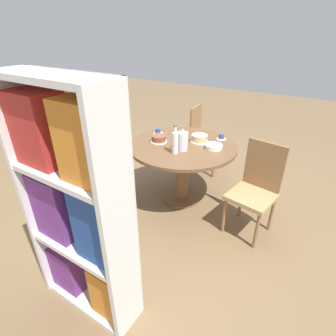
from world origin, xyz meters
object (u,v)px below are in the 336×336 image
object	(u,v)px
cake_second	(159,139)
cup_a	(158,132)
cake_main	(199,139)
chair_b	(255,188)
cup_b	(221,137)
coffee_pot	(182,141)
chair_a	(106,172)
chair_c	(203,138)
water_bottle	(175,142)
bookshelf	(79,210)

from	to	relation	value
cake_second	cup_a	xyz separation A→B (m)	(0.17, -0.23, -0.01)
cake_main	chair_b	bearing A→B (deg)	161.63
cup_b	cake_second	bearing A→B (deg)	38.95
chair_b	coffee_pot	distance (m)	0.91
chair_a	chair_b	xyz separation A→B (m)	(-1.54, -0.56, 0.00)
chair_a	coffee_pot	world-z (taller)	coffee_pot
chair_b	cup_b	distance (m)	0.81
coffee_pot	cup_a	distance (m)	0.59
chair_c	coffee_pot	world-z (taller)	coffee_pot
chair_b	water_bottle	distance (m)	0.95
coffee_pot	chair_c	bearing A→B (deg)	-77.86
chair_a	chair_c	world-z (taller)	same
cup_a	chair_c	bearing A→B (deg)	-111.44
chair_c	cup_a	distance (m)	0.85
chair_b	cup_a	size ratio (longest dim) A/B	8.05
coffee_pot	cake_second	xyz separation A→B (m)	(0.35, -0.05, -0.07)
cake_main	chair_a	bearing A→B (deg)	47.21
cake_second	bookshelf	bearing A→B (deg)	104.16
bookshelf	cake_second	bearing A→B (deg)	104.16
cup_a	coffee_pot	bearing A→B (deg)	151.08
chair_a	chair_b	bearing A→B (deg)	158.90
cake_main	water_bottle	bearing A→B (deg)	79.20
chair_a	cake_second	xyz separation A→B (m)	(-0.35, -0.56, 0.29)
cake_main	cake_second	xyz separation A→B (m)	(0.41, 0.26, -0.00)
cup_b	bookshelf	bearing A→B (deg)	83.97
chair_c	water_bottle	distance (m)	1.22
chair_b	coffee_pot	size ratio (longest dim) A/B	3.99
chair_b	chair_c	bearing A→B (deg)	146.94
coffee_pot	cup_b	world-z (taller)	coffee_pot
coffee_pot	cup_a	world-z (taller)	coffee_pot
bookshelf	cup_a	size ratio (longest dim) A/B	14.50
water_bottle	cake_main	world-z (taller)	water_bottle
bookshelf	cup_a	world-z (taller)	bookshelf
chair_c	water_bottle	world-z (taller)	water_bottle
chair_a	cup_b	distance (m)	1.43
chair_c	water_bottle	bearing A→B (deg)	-175.58
bookshelf	cup_b	xyz separation A→B (m)	(-0.21, -1.99, -0.10)
chair_a	water_bottle	bearing A→B (deg)	168.84
bookshelf	coffee_pot	bearing A→B (deg)	91.28
cake_second	chair_c	bearing A→B (deg)	-97.43
cup_b	cake_main	bearing A→B (deg)	49.94
chair_a	cup_a	bearing A→B (deg)	-144.52
bookshelf	cup_a	xyz separation A→B (m)	(0.55, -1.75, -0.10)
chair_c	bookshelf	bearing A→B (deg)	-179.48
coffee_pot	water_bottle	distance (m)	0.12
bookshelf	cake_main	xyz separation A→B (m)	(-0.02, -1.77, -0.08)
chair_a	chair_b	size ratio (longest dim) A/B	1.00
cake_second	cup_b	distance (m)	0.76
bookshelf	cup_b	world-z (taller)	bookshelf
coffee_pot	water_bottle	bearing A→B (deg)	77.96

